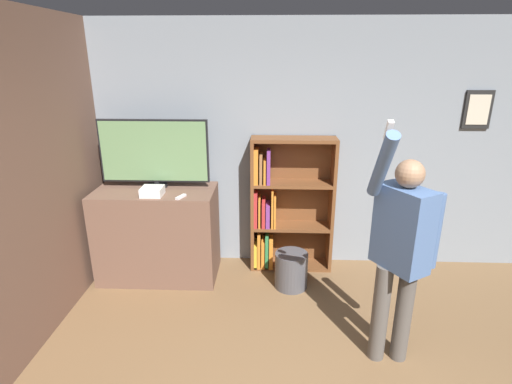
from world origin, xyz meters
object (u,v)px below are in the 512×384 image
game_console (152,191)px  person (401,247)px  television (154,153)px  waste_bin (291,270)px  bookshelf (283,208)px

game_console → person: 2.39m
television → waste_bin: television is taller
game_console → waste_bin: bearing=-1.0°
game_console → television: bearing=96.2°
game_console → waste_bin: game_console is taller
television → bookshelf: television is taller
person → waste_bin: person is taller
game_console → person: bearing=-26.1°
television → bookshelf: bearing=6.3°
television → waste_bin: (1.44, -0.30, -1.18)m
television → person: bearing=-31.3°
person → bookshelf: bearing=177.9°
bookshelf → person: bearing=-60.8°
game_console → waste_bin: (1.41, -0.03, -0.85)m
television → game_console: (0.03, -0.27, -0.33)m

